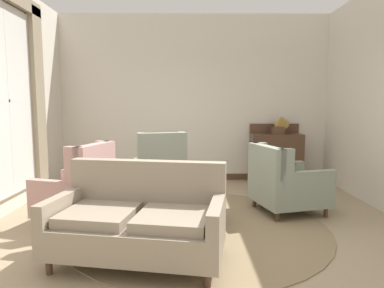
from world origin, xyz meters
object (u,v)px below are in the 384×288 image
armchair_beside_settee (80,189)px  gramophone (280,123)px  side_table (277,181)px  armchair_far_left (284,184)px  coffee_table (184,194)px  porcelain_vase (179,177)px  sideboard (276,155)px  settee (139,221)px  armchair_back_corner (160,172)px

armchair_beside_settee → gramophone: size_ratio=2.27×
side_table → armchair_far_left: bearing=-70.8°
coffee_table → armchair_far_left: 1.49m
porcelain_vase → sideboard: (1.82, 2.36, -0.08)m
settee → armchair_beside_settee: armchair_beside_settee is taller
coffee_table → porcelain_vase: (-0.06, 0.03, 0.22)m
armchair_far_left → sideboard: size_ratio=0.94×
armchair_back_corner → side_table: bearing=149.8°
coffee_table → armchair_beside_settee: (-1.33, 0.11, 0.04)m
settee → gramophone: 4.03m
porcelain_vase → side_table: bearing=24.5°
porcelain_vase → sideboard: bearing=52.4°
armchair_far_left → sideboard: sideboard is taller
armchair_beside_settee → gramophone: gramophone is taller
armchair_beside_settee → armchair_back_corner: (0.93, 1.08, 0.01)m
side_table → sideboard: bearing=76.3°
armchair_back_corner → sideboard: bearing=-164.4°
settee → side_table: bearing=52.6°
porcelain_vase → armchair_far_left: bearing=18.3°
porcelain_vase → sideboard: 2.99m
coffee_table → armchair_back_corner: (-0.40, 1.20, 0.04)m
armchair_beside_settee → armchair_back_corner: armchair_back_corner is taller
side_table → armchair_back_corner: bearing=163.3°
armchair_beside_settee → side_table: 2.73m
armchair_beside_settee → armchair_far_left: bearing=114.1°
settee → armchair_far_left: 2.34m
armchair_back_corner → armchair_far_left: 1.92m
armchair_back_corner → armchair_far_left: (1.80, -0.68, -0.04)m
armchair_beside_settee → armchair_back_corner: 1.43m
armchair_beside_settee → armchair_far_left: armchair_beside_settee is taller
porcelain_vase → armchair_beside_settee: (-1.27, 0.08, -0.18)m
coffee_table → settee: (-0.42, -0.95, -0.01)m
coffee_table → side_table: 1.50m
armchair_far_left → porcelain_vase: bearing=93.7°
porcelain_vase → side_table: 1.55m
porcelain_vase → side_table: (1.40, 0.64, -0.20)m
armchair_beside_settee → armchair_far_left: size_ratio=0.96×
armchair_far_left → armchair_back_corner: bearing=54.7°
settee → armchair_far_left: (1.82, 1.47, 0.02)m
porcelain_vase → armchair_beside_settee: size_ratio=0.32×
porcelain_vase → side_table: porcelain_vase is taller
sideboard → gramophone: size_ratio=2.52×
coffee_table → gramophone: gramophone is taller
sideboard → gramophone: 0.64m
settee → sideboard: size_ratio=1.52×
porcelain_vase → armchair_back_corner: (-0.34, 1.16, -0.17)m
armchair_back_corner → gramophone: bearing=-166.6°
armchair_back_corner → sideboard: 2.48m
settee → armchair_far_left: bearing=48.8°
armchair_far_left → sideboard: bearing=-25.6°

